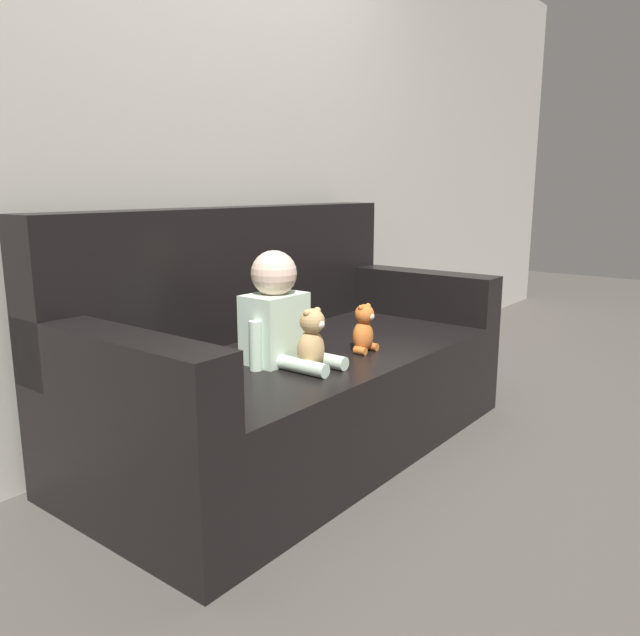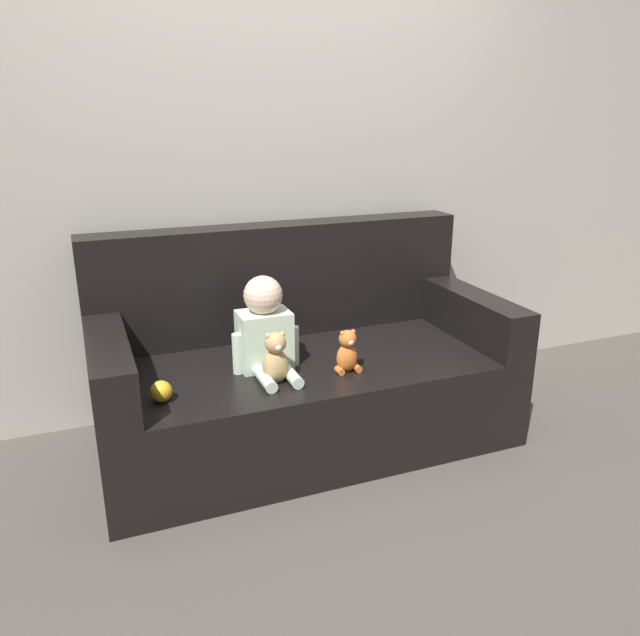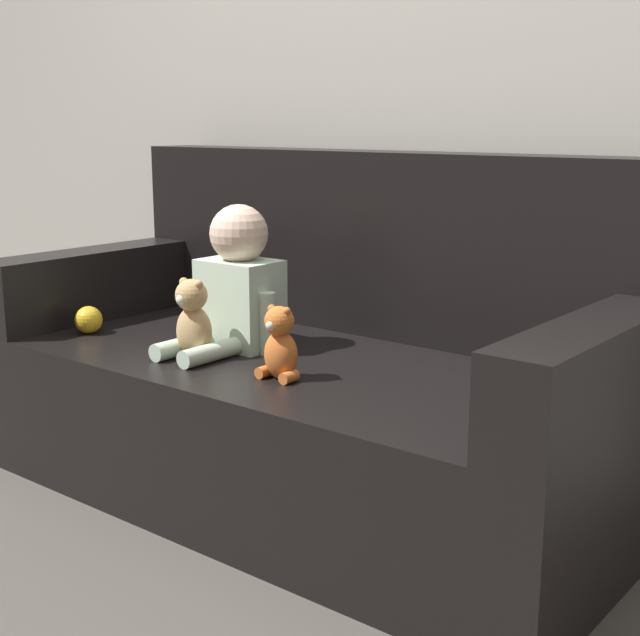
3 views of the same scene
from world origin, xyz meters
name	(u,v)px [view 1 (image 1 of 3)]	position (x,y,z in m)	size (l,w,h in m)	color
ground_plane	(302,446)	(0.00, 0.00, 0.00)	(12.00, 12.00, 0.00)	#4C4742
wall_back	(203,127)	(0.00, 0.53, 1.30)	(8.00, 0.05, 2.60)	#ADA89E
couch	(288,367)	(0.00, 0.07, 0.33)	(1.86, 0.90, 0.97)	black
person_baby	(277,314)	(-0.21, -0.06, 0.60)	(0.30, 0.36, 0.41)	silver
teddy_bear_brown	(311,340)	(-0.21, -0.22, 0.53)	(0.11, 0.10, 0.22)	tan
plush_toy_side	(364,330)	(0.11, -0.23, 0.51)	(0.11, 0.09, 0.19)	orange
toy_ball	(213,392)	(-0.68, -0.22, 0.46)	(0.08, 0.08, 0.08)	gold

